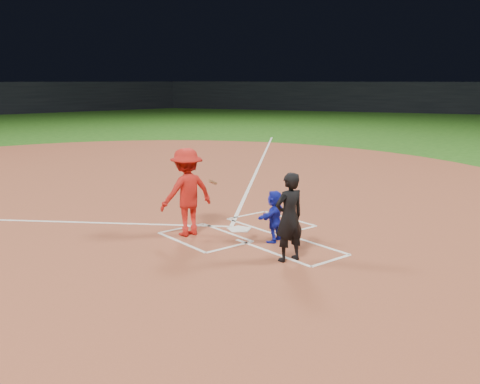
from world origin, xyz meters
TOP-DOWN VIEW (x-y plane):
  - ground at (0.00, 0.00)m, footprint 120.00×120.00m
  - home_plate_dirt at (0.00, 6.00)m, footprint 28.00×28.00m
  - stadium_wall_right at (42.00, 24.00)m, footprint 31.04×52.56m
  - home_plate at (0.00, 0.00)m, footprint 0.60×0.60m
  - catcher at (0.01, -1.17)m, footprint 1.07×0.72m
  - umpire at (-0.62, -2.27)m, footprint 0.67×0.48m
  - chalk_markings at (0.00, 5.29)m, footprint 28.35×17.32m
  - batter_at_plate at (-1.15, 0.40)m, footprint 1.56×0.85m

SIDE VIEW (x-z plane):
  - ground at x=0.00m, z-range 0.00..0.00m
  - home_plate_dirt at x=0.00m, z-range 0.00..0.01m
  - chalk_markings at x=0.00m, z-range 0.01..0.02m
  - home_plate at x=0.00m, z-range 0.01..0.03m
  - catcher at x=0.01m, z-range 0.01..1.12m
  - umpire at x=-0.62m, z-range 0.01..1.72m
  - batter_at_plate at x=-1.15m, z-range 0.01..1.95m
  - stadium_wall_right at x=42.00m, z-range 0.00..3.20m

